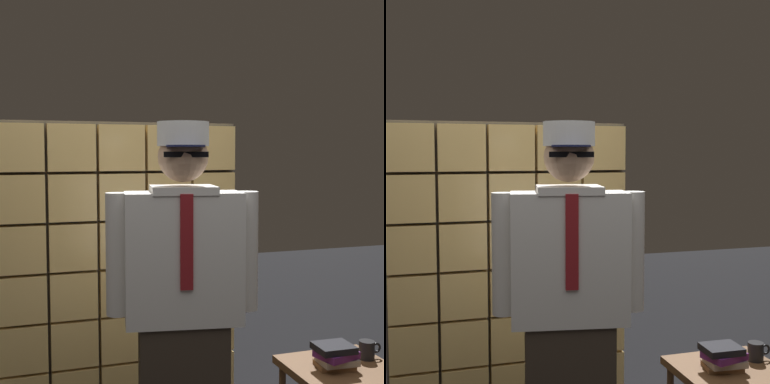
# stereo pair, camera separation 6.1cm
# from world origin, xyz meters

# --- Properties ---
(glass_block_wall) EXTENTS (1.52, 0.10, 1.82)m
(glass_block_wall) POSITION_xyz_m (-0.00, 1.41, 0.89)
(glass_block_wall) COLOR #F2C672
(glass_block_wall) RESTS_ON ground
(standing_person) EXTENTS (0.70, 0.34, 1.75)m
(standing_person) POSITION_xyz_m (0.09, 0.40, 0.91)
(standing_person) COLOR #382D23
(standing_person) RESTS_ON ground
(side_table) EXTENTS (0.52, 0.52, 0.55)m
(side_table) POSITION_xyz_m (0.90, 0.34, 0.47)
(side_table) COLOR brown
(side_table) RESTS_ON ground
(book_stack) EXTENTS (0.21, 0.19, 0.12)m
(book_stack) POSITION_xyz_m (0.86, 0.34, 0.61)
(book_stack) COLOR brown
(book_stack) RESTS_ON side_table
(coffee_mug) EXTENTS (0.13, 0.08, 0.09)m
(coffee_mug) POSITION_xyz_m (1.09, 0.40, 0.59)
(coffee_mug) COLOR black
(coffee_mug) RESTS_ON side_table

